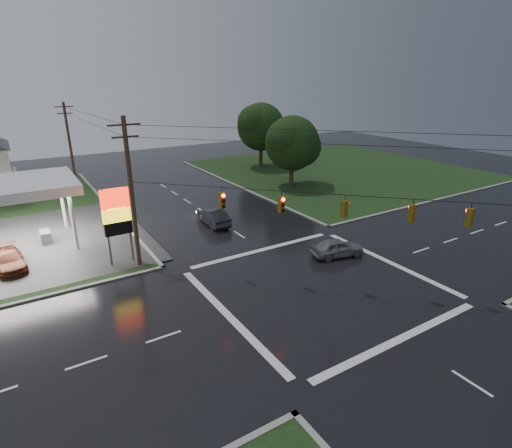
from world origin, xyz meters
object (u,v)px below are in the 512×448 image
utility_pole_nw (132,192)px  utility_pole_n (70,143)px  pylon_sign (117,214)px  car_crossing (337,247)px  tree_ne_near (293,143)px  tree_ne_far (262,127)px  car_north (213,217)px  car_pump (9,260)px

utility_pole_nw → utility_pole_n: bearing=90.0°
pylon_sign → car_crossing: (14.87, -7.61, -3.30)m
utility_pole_nw → pylon_sign: bearing=135.0°
tree_ne_near → tree_ne_far: 12.39m
car_north → car_pump: (-16.99, -0.60, -0.10)m
tree_ne_near → car_north: (-14.94, -7.40, -4.78)m
pylon_sign → tree_ne_far: (27.65, 23.49, 2.17)m
tree_ne_near → car_crossing: (-9.77, -19.10, -4.85)m
car_pump → tree_ne_far: bearing=24.5°
pylon_sign → utility_pole_n: bearing=87.9°
utility_pole_nw → car_north: (8.70, 5.10, -4.94)m
pylon_sign → tree_ne_near: (24.64, 11.49, 1.55)m
tree_ne_far → utility_pole_nw: bearing=-137.4°
car_pump → pylon_sign: bearing=-30.9°
pylon_sign → tree_ne_far: 36.35m
pylon_sign → car_north: size_ratio=1.27×
utility_pole_n → car_north: bearing=-69.6°
tree_ne_near → tree_ne_far: size_ratio=0.92×
tree_ne_far → car_crossing: bearing=-112.3°
utility_pole_nw → car_north: size_ratio=2.32×
utility_pole_n → car_crossing: utility_pole_n is taller
car_crossing → car_pump: (-22.17, 11.11, -0.04)m
car_pump → tree_ne_near: bearing=8.7°
utility_pole_nw → tree_ne_far: 36.20m
pylon_sign → tree_ne_far: bearing=40.4°
utility_pole_nw → utility_pole_n: size_ratio=1.05×
pylon_sign → utility_pole_nw: (1.00, -1.00, 1.71)m
utility_pole_n → tree_ne_far: (26.65, -4.01, 0.71)m
tree_ne_far → car_pump: (-34.94, -19.99, -5.50)m
tree_ne_near → car_crossing: tree_ne_near is taller
tree_ne_far → car_north: (-17.95, -19.40, -5.40)m
pylon_sign → utility_pole_n: size_ratio=0.57×
car_north → car_pump: 17.00m
utility_pole_n → car_pump: utility_pole_n is taller
tree_ne_near → car_north: bearing=-153.7°
utility_pole_n → tree_ne_near: 28.55m
utility_pole_nw → car_pump: 10.70m
utility_pole_n → car_crossing: (13.87, -35.11, -4.75)m
utility_pole_nw → utility_pole_n: utility_pole_nw is taller
tree_ne_near → pylon_sign: bearing=-155.0°
utility_pole_nw → car_pump: utility_pole_nw is taller
tree_ne_near → car_pump: bearing=-165.9°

